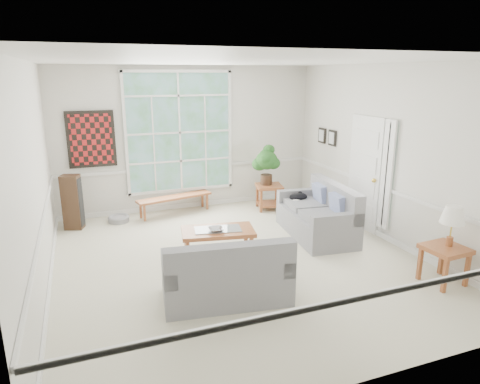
# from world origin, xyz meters

# --- Properties ---
(floor) EXTENTS (5.50, 6.00, 0.01)m
(floor) POSITION_xyz_m (0.00, 0.00, -0.01)
(floor) COLOR beige
(floor) RESTS_ON ground
(ceiling) EXTENTS (5.50, 6.00, 0.02)m
(ceiling) POSITION_xyz_m (0.00, 0.00, 3.00)
(ceiling) COLOR white
(ceiling) RESTS_ON ground
(wall_back) EXTENTS (5.50, 0.02, 3.00)m
(wall_back) POSITION_xyz_m (0.00, 3.00, 1.50)
(wall_back) COLOR silver
(wall_back) RESTS_ON ground
(wall_front) EXTENTS (5.50, 0.02, 3.00)m
(wall_front) POSITION_xyz_m (0.00, -3.00, 1.50)
(wall_front) COLOR silver
(wall_front) RESTS_ON ground
(wall_left) EXTENTS (0.02, 6.00, 3.00)m
(wall_left) POSITION_xyz_m (-2.75, 0.00, 1.50)
(wall_left) COLOR silver
(wall_left) RESTS_ON ground
(wall_right) EXTENTS (0.02, 6.00, 3.00)m
(wall_right) POSITION_xyz_m (2.75, 0.00, 1.50)
(wall_right) COLOR silver
(wall_right) RESTS_ON ground
(window_back) EXTENTS (2.30, 0.08, 2.40)m
(window_back) POSITION_xyz_m (-0.20, 2.96, 1.65)
(window_back) COLOR white
(window_back) RESTS_ON wall_back
(entry_door) EXTENTS (0.08, 0.90, 2.10)m
(entry_door) POSITION_xyz_m (2.71, 0.60, 1.05)
(entry_door) COLOR white
(entry_door) RESTS_ON floor
(door_sidelight) EXTENTS (0.08, 0.26, 1.90)m
(door_sidelight) POSITION_xyz_m (2.71, -0.03, 1.15)
(door_sidelight) COLOR white
(door_sidelight) RESTS_ON wall_right
(wall_art) EXTENTS (0.90, 0.06, 1.10)m
(wall_art) POSITION_xyz_m (-1.95, 2.95, 1.60)
(wall_art) COLOR maroon
(wall_art) RESTS_ON wall_back
(wall_frame_near) EXTENTS (0.04, 0.26, 0.32)m
(wall_frame_near) POSITION_xyz_m (2.71, 1.75, 1.55)
(wall_frame_near) COLOR black
(wall_frame_near) RESTS_ON wall_right
(wall_frame_far) EXTENTS (0.04, 0.26, 0.32)m
(wall_frame_far) POSITION_xyz_m (2.71, 2.15, 1.55)
(wall_frame_far) COLOR black
(wall_frame_far) RESTS_ON wall_right
(loveseat_right) EXTENTS (1.08, 1.82, 0.94)m
(loveseat_right) POSITION_xyz_m (1.68, 0.52, 0.47)
(loveseat_right) COLOR gray
(loveseat_right) RESTS_ON floor
(loveseat_front) EXTENTS (1.70, 1.04, 0.87)m
(loveseat_front) POSITION_xyz_m (-0.56, -1.04, 0.43)
(loveseat_front) COLOR gray
(loveseat_front) RESTS_ON floor
(coffee_table) EXTENTS (1.24, 0.83, 0.43)m
(coffee_table) POSITION_xyz_m (-0.23, 0.32, 0.21)
(coffee_table) COLOR #98512B
(coffee_table) RESTS_ON floor
(pewter_bowl) EXTENTS (0.31, 0.31, 0.07)m
(pewter_bowl) POSITION_xyz_m (-0.28, 0.25, 0.46)
(pewter_bowl) COLOR gray
(pewter_bowl) RESTS_ON coffee_table
(window_bench) EXTENTS (1.62, 0.65, 0.37)m
(window_bench) POSITION_xyz_m (-0.43, 2.65, 0.19)
(window_bench) COLOR #98512B
(window_bench) RESTS_ON floor
(end_table) EXTENTS (0.64, 0.64, 0.54)m
(end_table) POSITION_xyz_m (1.54, 2.24, 0.27)
(end_table) COLOR #98512B
(end_table) RESTS_ON floor
(houseplant) EXTENTS (0.64, 0.64, 0.86)m
(houseplant) POSITION_xyz_m (1.50, 2.31, 0.97)
(houseplant) COLOR #22541E
(houseplant) RESTS_ON end_table
(side_table) EXTENTS (0.56, 0.56, 0.54)m
(side_table) POSITION_xyz_m (2.40, -1.71, 0.27)
(side_table) COLOR #98512B
(side_table) RESTS_ON floor
(table_lamp) EXTENTS (0.44, 0.44, 0.57)m
(table_lamp) POSITION_xyz_m (2.47, -1.69, 0.82)
(table_lamp) COLOR silver
(table_lamp) RESTS_ON side_table
(pet_bed) EXTENTS (0.49, 0.49, 0.12)m
(pet_bed) POSITION_xyz_m (-1.59, 2.53, 0.06)
(pet_bed) COLOR gray
(pet_bed) RESTS_ON floor
(floor_speaker) EXTENTS (0.39, 0.35, 1.03)m
(floor_speaker) POSITION_xyz_m (-2.40, 2.44, 0.52)
(floor_speaker) COLOR #392517
(floor_speaker) RESTS_ON floor
(cat) EXTENTS (0.42, 0.35, 0.17)m
(cat) POSITION_xyz_m (1.65, 1.14, 0.57)
(cat) COLOR black
(cat) RESTS_ON loveseat_right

